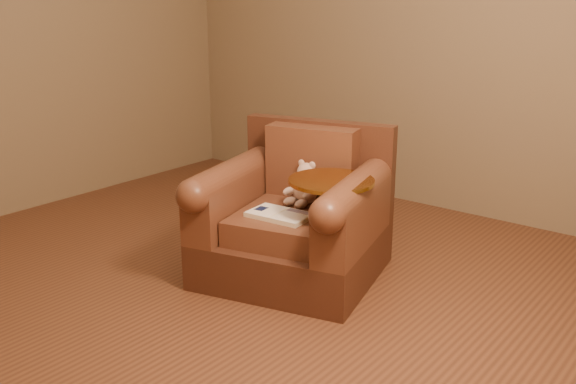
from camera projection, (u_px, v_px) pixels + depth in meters
The scene contains 5 objects.
floor at pixel (214, 282), 3.61m from camera, with size 4.00×4.00×0.00m, color brown.
armchair at pixel (296, 219), 3.64m from camera, with size 1.11×1.08×0.83m.
teddy_bear at pixel (304, 187), 3.65m from camera, with size 0.19×0.21×0.26m.
guidebook at pixel (279, 215), 3.45m from camera, with size 0.35×0.23×0.03m.
side_table at pixel (330, 231), 3.41m from camera, with size 0.45×0.45×0.63m.
Camera 1 is at (2.37, -2.32, 1.56)m, focal length 40.00 mm.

